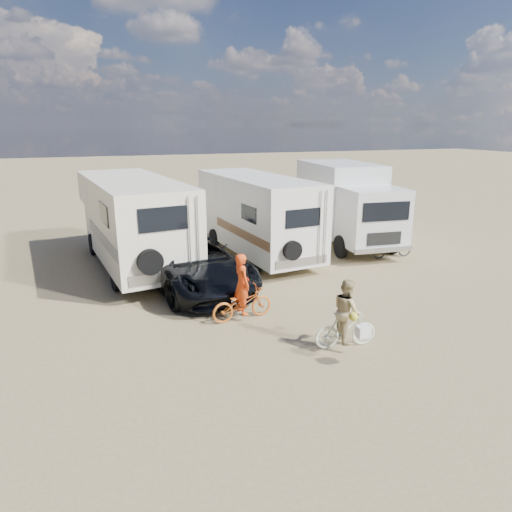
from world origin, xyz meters
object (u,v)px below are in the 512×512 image
object	(u,v)px
cooler	(236,273)
crate	(291,261)
rider_woman	(346,318)
box_truck	(348,205)
bike_parked	(392,246)
dark_suv	(191,262)
rider_man	(242,290)
bike_woman	(346,329)
rv_main	(257,217)
bike_man	(242,303)
rv_left	(134,223)

from	to	relation	value
cooler	crate	size ratio (longest dim) A/B	1.12
rider_woman	crate	xyz separation A→B (m)	(1.42, 6.18, -0.56)
box_truck	cooler	xyz separation A→B (m)	(-5.92, -2.82, -1.50)
bike_parked	cooler	world-z (taller)	bike_parked
dark_suv	crate	world-z (taller)	dark_suv
rider_man	bike_woman	bearing A→B (deg)	-148.99
rv_main	dark_suv	bearing A→B (deg)	-145.75
rv_main	box_truck	world-z (taller)	box_truck
dark_suv	cooler	world-z (taller)	dark_suv
box_truck	crate	xyz separation A→B (m)	(-3.55, -2.10, -1.52)
rider_man	cooler	xyz separation A→B (m)	(0.80, 3.14, -0.61)
cooler	bike_man	bearing A→B (deg)	-119.03
rv_left	bike_woman	bearing A→B (deg)	-72.06
crate	bike_man	bearing A→B (deg)	-129.42
bike_man	rider_woman	bearing A→B (deg)	-148.99
rv_main	cooler	distance (m)	3.33
cooler	crate	bearing A→B (deg)	2.37
cooler	rider_man	bearing A→B (deg)	-119.03
bike_woman	rider_man	xyz separation A→B (m)	(-1.76, 2.31, 0.37)
cooler	rv_main	bearing A→B (deg)	41.71
crate	rv_main	bearing A→B (deg)	110.58
rv_left	dark_suv	xyz separation A→B (m)	(1.44, -2.85, -0.79)
dark_suv	bike_woman	size ratio (longest dim) A/B	3.84
bike_man	bike_woman	bearing A→B (deg)	-148.99
rider_woman	crate	distance (m)	6.36
rv_main	rider_man	size ratio (longest dim) A/B	4.14
dark_suv	rider_man	size ratio (longest dim) A/B	3.50
rv_left	dark_suv	world-z (taller)	rv_left
dark_suv	bike_parked	bearing A→B (deg)	-7.05
rv_left	bike_woman	distance (m)	9.11
rv_left	bike_parked	distance (m)	9.84
bike_man	cooler	xyz separation A→B (m)	(0.80, 3.14, -0.24)
bike_man	rider_man	size ratio (longest dim) A/B	1.03
rider_woman	crate	size ratio (longest dim) A/B	3.18
rv_main	box_truck	size ratio (longest dim) A/B	1.08
cooler	crate	world-z (taller)	cooler
bike_man	rider_man	xyz separation A→B (m)	(0.00, 0.00, 0.37)
dark_suv	bike_man	size ratio (longest dim) A/B	3.38
bike_woman	rider_woman	xyz separation A→B (m)	(0.00, 0.00, 0.29)
bike_woman	cooler	bearing A→B (deg)	17.03
rider_man	rider_woman	bearing A→B (deg)	-148.99
cooler	crate	xyz separation A→B (m)	(2.37, 0.73, -0.02)
bike_woman	bike_parked	distance (m)	8.06
rv_left	bike_parked	world-z (taller)	rv_left
dark_suv	bike_man	distance (m)	3.08
bike_woman	crate	distance (m)	6.34
dark_suv	crate	bearing A→B (deg)	1.99
rv_main	box_truck	distance (m)	4.24
bike_parked	rider_woman	bearing A→B (deg)	139.25
cooler	box_truck	bearing A→B (deg)	10.84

